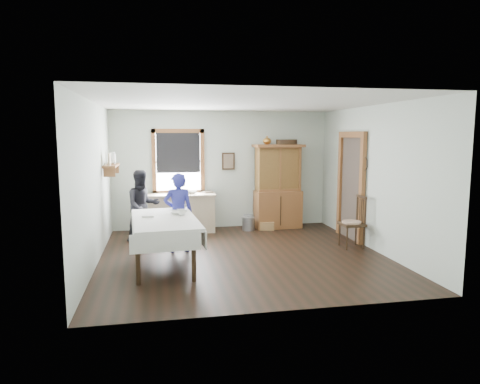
# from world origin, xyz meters

# --- Properties ---
(room) EXTENTS (5.01, 5.01, 2.70)m
(room) POSITION_xyz_m (0.00, 0.00, 1.35)
(room) COLOR black
(room) RESTS_ON ground
(window) EXTENTS (1.18, 0.07, 1.48)m
(window) POSITION_xyz_m (-1.00, 2.46, 1.62)
(window) COLOR white
(window) RESTS_ON room
(doorway) EXTENTS (0.09, 1.14, 2.22)m
(doorway) POSITION_xyz_m (2.46, 0.85, 1.16)
(doorway) COLOR #443830
(doorway) RESTS_ON room
(wall_shelf) EXTENTS (0.24, 1.00, 0.44)m
(wall_shelf) POSITION_xyz_m (-2.37, 1.54, 1.57)
(wall_shelf) COLOR brown
(wall_shelf) RESTS_ON room
(framed_picture) EXTENTS (0.30, 0.04, 0.40)m
(framed_picture) POSITION_xyz_m (0.15, 2.46, 1.55)
(framed_picture) COLOR black
(framed_picture) RESTS_ON room
(rug_beater) EXTENTS (0.01, 0.27, 0.27)m
(rug_beater) POSITION_xyz_m (2.45, 0.30, 1.72)
(rug_beater) COLOR black
(rug_beater) RESTS_ON room
(work_counter) EXTENTS (1.52, 0.63, 0.85)m
(work_counter) POSITION_xyz_m (-0.96, 2.15, 0.43)
(work_counter) COLOR tan
(work_counter) RESTS_ON room
(china_hutch) EXTENTS (1.16, 0.59, 1.94)m
(china_hutch) POSITION_xyz_m (1.27, 2.18, 0.97)
(china_hutch) COLOR brown
(china_hutch) RESTS_ON room
(dining_table) EXTENTS (1.19, 2.07, 0.80)m
(dining_table) POSITION_xyz_m (-1.37, -0.33, 0.40)
(dining_table) COLOR silver
(dining_table) RESTS_ON room
(spindle_chair) EXTENTS (0.47, 0.47, 1.01)m
(spindle_chair) POSITION_xyz_m (2.17, 0.17, 0.50)
(spindle_chair) COLOR black
(spindle_chair) RESTS_ON room
(pail) EXTENTS (0.37, 0.37, 0.30)m
(pail) POSITION_xyz_m (0.54, 2.02, 0.15)
(pail) COLOR gray
(pail) RESTS_ON room
(wicker_basket) EXTENTS (0.35, 0.28, 0.19)m
(wicker_basket) POSITION_xyz_m (0.96, 1.98, 0.09)
(wicker_basket) COLOR #976B44
(wicker_basket) RESTS_ON room
(woman_blue) EXTENTS (0.52, 0.36, 1.36)m
(woman_blue) POSITION_xyz_m (-1.11, 0.50, 0.68)
(woman_blue) COLOR navy
(woman_blue) RESTS_ON room
(figure_dark) EXTENTS (0.78, 0.68, 1.34)m
(figure_dark) POSITION_xyz_m (-1.78, 1.47, 0.67)
(figure_dark) COLOR black
(figure_dark) RESTS_ON room
(table_cup_a) EXTENTS (0.15, 0.15, 0.10)m
(table_cup_a) POSITION_xyz_m (-1.09, -0.18, 0.85)
(table_cup_a) COLOR white
(table_cup_a) RESTS_ON dining_table
(table_cup_b) EXTENTS (0.12, 0.12, 0.09)m
(table_cup_b) POSITION_xyz_m (-1.00, 0.51, 0.84)
(table_cup_b) COLOR white
(table_cup_b) RESTS_ON dining_table
(table_bowl) EXTENTS (0.27, 0.27, 0.05)m
(table_bowl) POSITION_xyz_m (-1.17, -0.05, 0.83)
(table_bowl) COLOR white
(table_bowl) RESTS_ON dining_table
(counter_book) EXTENTS (0.21, 0.26, 0.02)m
(counter_book) POSITION_xyz_m (-0.46, 2.28, 0.87)
(counter_book) COLOR brown
(counter_book) RESTS_ON work_counter
(counter_bowl) EXTENTS (0.26, 0.26, 0.07)m
(counter_bowl) POSITION_xyz_m (-0.73, 2.15, 0.89)
(counter_bowl) COLOR white
(counter_bowl) RESTS_ON work_counter
(shelf_bowl) EXTENTS (0.22, 0.22, 0.05)m
(shelf_bowl) POSITION_xyz_m (-2.37, 1.55, 1.60)
(shelf_bowl) COLOR white
(shelf_bowl) RESTS_ON wall_shelf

